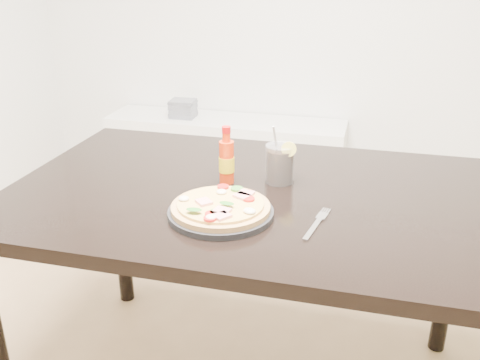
% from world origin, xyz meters
% --- Properties ---
extents(dining_table, '(1.40, 0.90, 0.75)m').
position_xyz_m(dining_table, '(-0.29, 0.55, 0.67)').
color(dining_table, black).
rests_on(dining_table, ground).
extents(plate, '(0.28, 0.28, 0.02)m').
position_xyz_m(plate, '(-0.32, 0.37, 0.76)').
color(plate, black).
rests_on(plate, dining_table).
extents(pizza, '(0.26, 0.26, 0.03)m').
position_xyz_m(pizza, '(-0.32, 0.37, 0.78)').
color(pizza, tan).
rests_on(pizza, plate).
extents(hot_sauce_bottle, '(0.05, 0.05, 0.17)m').
position_xyz_m(hot_sauce_bottle, '(-0.37, 0.59, 0.82)').
color(hot_sauce_bottle, red).
rests_on(hot_sauce_bottle, dining_table).
extents(cola_cup, '(0.09, 0.09, 0.18)m').
position_xyz_m(cola_cup, '(-0.22, 0.64, 0.80)').
color(cola_cup, black).
rests_on(cola_cup, dining_table).
extents(fork, '(0.05, 0.19, 0.00)m').
position_xyz_m(fork, '(-0.07, 0.39, 0.75)').
color(fork, silver).
rests_on(fork, dining_table).
extents(media_console, '(1.40, 0.34, 0.50)m').
position_xyz_m(media_console, '(-0.80, 2.07, 0.25)').
color(media_console, white).
rests_on(media_console, ground).
extents(cd_stack, '(0.14, 0.12, 0.10)m').
position_xyz_m(cd_stack, '(-1.05, 2.05, 0.55)').
color(cd_stack, slate).
rests_on(cd_stack, media_console).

